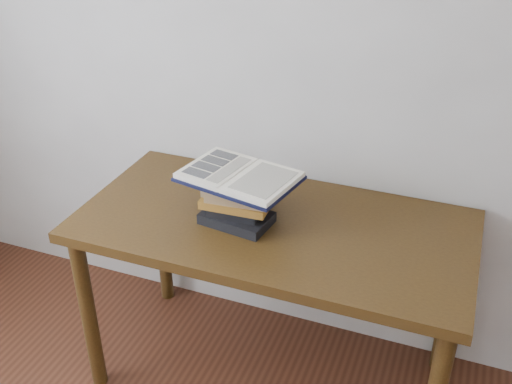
% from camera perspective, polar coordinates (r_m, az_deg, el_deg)
% --- Properties ---
extents(desk, '(1.41, 0.71, 0.76)m').
position_cam_1_polar(desk, '(2.20, 1.63, -4.95)').
color(desk, '#442D11').
rests_on(desk, ground).
extents(book_stack, '(0.26, 0.20, 0.16)m').
position_cam_1_polar(book_stack, '(2.11, -1.72, -0.93)').
color(book_stack, black).
rests_on(book_stack, desk).
extents(open_book, '(0.44, 0.34, 0.03)m').
position_cam_1_polar(open_book, '(2.08, -1.59, 1.51)').
color(open_book, black).
rests_on(open_book, book_stack).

